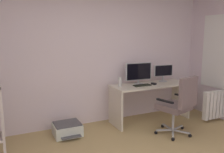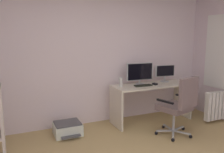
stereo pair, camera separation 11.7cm
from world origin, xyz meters
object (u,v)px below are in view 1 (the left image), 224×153
(monitor_secondary, at_px, (163,72))
(printer, at_px, (67,129))
(computer_mouse, at_px, (154,84))
(keyboard, at_px, (142,85))
(desk, at_px, (151,93))
(radiator, at_px, (219,104))
(monitor_main, at_px, (139,72))
(desktop_speaker, at_px, (120,82))
(office_chair, at_px, (179,103))

(monitor_secondary, distance_m, printer, 2.27)
(monitor_secondary, bearing_deg, computer_mouse, -153.48)
(keyboard, xyz_separation_m, printer, (-1.47, 0.07, -0.66))
(desk, bearing_deg, radiator, -24.85)
(keyboard, distance_m, printer, 1.61)
(radiator, bearing_deg, monitor_main, 154.51)
(monitor_secondary, bearing_deg, desktop_speaker, -177.39)
(printer, distance_m, radiator, 3.06)
(monitor_main, bearing_deg, keyboard, -98.59)
(monitor_main, relative_size, computer_mouse, 5.67)
(monitor_secondary, bearing_deg, desk, -162.78)
(keyboard, xyz_separation_m, radiator, (1.52, -0.53, -0.42))
(monitor_secondary, height_order, radiator, monitor_secondary)
(radiator, bearing_deg, keyboard, 160.73)
(monitor_secondary, xyz_separation_m, printer, (-2.10, -0.11, -0.86))
(monitor_main, bearing_deg, radiator, -25.49)
(printer, xyz_separation_m, radiator, (2.99, -0.61, 0.23))
(monitor_secondary, bearing_deg, printer, -177.10)
(monitor_main, bearing_deg, desktop_speaker, -173.85)
(printer, bearing_deg, computer_mouse, -2.48)
(desktop_speaker, bearing_deg, desk, -6.35)
(computer_mouse, distance_m, desktop_speaker, 0.70)
(desk, xyz_separation_m, keyboard, (-0.24, -0.06, 0.20))
(desktop_speaker, relative_size, radiator, 0.21)
(printer, bearing_deg, radiator, -11.47)
(monitor_secondary, distance_m, computer_mouse, 0.45)
(desk, height_order, keyboard, keyboard)
(monitor_main, xyz_separation_m, desktop_speaker, (-0.44, -0.05, -0.16))
(keyboard, distance_m, desktop_speaker, 0.44)
(monitor_secondary, height_order, computer_mouse, monitor_secondary)
(desktop_speaker, height_order, radiator, desktop_speaker)
(monitor_secondary, height_order, printer, monitor_secondary)
(keyboard, bearing_deg, desktop_speaker, 164.21)
(desk, height_order, desktop_speaker, desktop_speaker)
(computer_mouse, bearing_deg, monitor_secondary, 18.44)
(monitor_main, height_order, radiator, monitor_main)
(desk, bearing_deg, printer, 179.53)
(radiator, bearing_deg, computer_mouse, 157.03)
(desk, relative_size, monitor_secondary, 3.75)
(keyboard, relative_size, computer_mouse, 3.40)
(keyboard, relative_size, office_chair, 0.32)
(monitor_main, relative_size, keyboard, 1.67)
(printer, bearing_deg, desktop_speaker, 3.20)
(desk, bearing_deg, keyboard, -166.12)
(desk, bearing_deg, monitor_main, 150.85)
(desk, distance_m, radiator, 1.43)
(desk, distance_m, office_chair, 0.83)
(desktop_speaker, bearing_deg, monitor_secondary, 2.61)
(office_chair, relative_size, radiator, 1.27)
(keyboard, bearing_deg, desk, 15.95)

